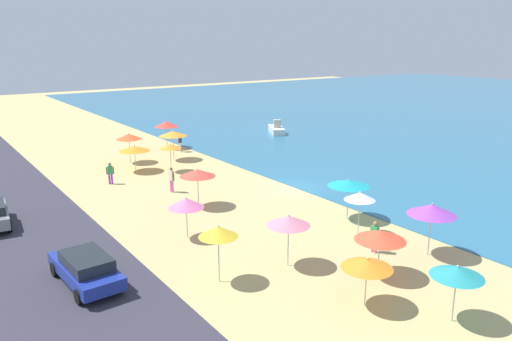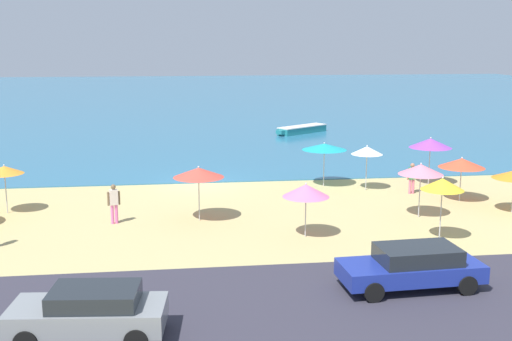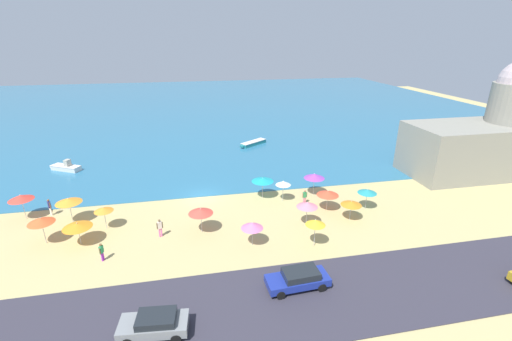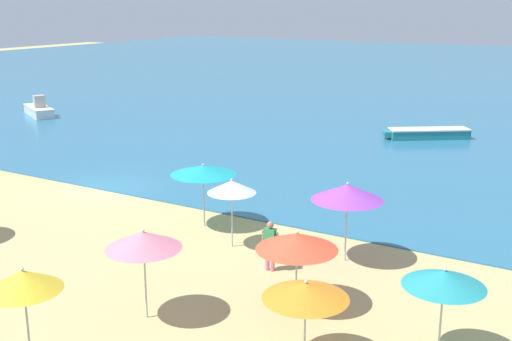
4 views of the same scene
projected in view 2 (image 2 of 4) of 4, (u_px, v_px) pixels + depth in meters
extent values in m
plane|color=tan|center=(200.00, 183.00, 36.53)|extent=(160.00, 160.00, 0.00)
cube|color=teal|center=(184.00, 98.00, 89.97)|extent=(150.00, 110.00, 0.05)
cube|color=#32303C|center=(227.00, 314.00, 19.03)|extent=(80.00, 8.00, 0.06)
cylinder|color=#B2B2B7|center=(441.00, 215.00, 25.92)|extent=(0.05, 0.05, 2.17)
cone|color=yellow|center=(442.00, 184.00, 25.66)|extent=(1.73, 1.73, 0.47)
sphere|color=silver|center=(443.00, 178.00, 25.61)|extent=(0.08, 0.08, 0.08)
cylinder|color=#B2B2B7|center=(366.00, 172.00, 34.72)|extent=(0.05, 0.05, 2.02)
cone|color=silver|center=(367.00, 150.00, 34.48)|extent=(1.70, 1.70, 0.43)
sphere|color=silver|center=(367.00, 146.00, 34.44)|extent=(0.08, 0.08, 0.08)
cylinder|color=#B2B2B7|center=(199.00, 198.00, 28.85)|extent=(0.05, 0.05, 2.05)
cone|color=#DE493A|center=(199.00, 172.00, 28.61)|extent=(2.29, 2.29, 0.44)
sphere|color=silver|center=(199.00, 167.00, 28.56)|extent=(0.08, 0.08, 0.08)
cylinder|color=#B2B2B7|center=(460.00, 184.00, 32.39)|extent=(0.05, 0.05, 1.78)
cone|color=#F24D2F|center=(462.00, 163.00, 32.18)|extent=(2.30, 2.30, 0.47)
sphere|color=silver|center=(462.00, 158.00, 32.12)|extent=(0.08, 0.08, 0.08)
cylinder|color=#B2B2B7|center=(429.00, 166.00, 36.02)|extent=(0.05, 0.05, 2.16)
cone|color=purple|center=(430.00, 143.00, 35.76)|extent=(2.37, 2.37, 0.53)
sphere|color=silver|center=(431.00, 138.00, 35.70)|extent=(0.08, 0.08, 0.08)
cylinder|color=#B2B2B7|center=(324.00, 168.00, 35.66)|extent=(0.05, 0.05, 2.11)
cone|color=teal|center=(324.00, 147.00, 35.42)|extent=(2.48, 2.48, 0.35)
sphere|color=silver|center=(324.00, 143.00, 35.38)|extent=(0.08, 0.08, 0.08)
cylinder|color=#B2B2B7|center=(306.00, 216.00, 26.46)|extent=(0.05, 0.05, 1.76)
cone|color=pink|center=(306.00, 191.00, 26.25)|extent=(1.93, 1.93, 0.52)
sphere|color=silver|center=(306.00, 184.00, 26.19)|extent=(0.08, 0.08, 0.08)
cylinder|color=#B2B2B7|center=(419.00, 195.00, 29.39)|extent=(0.05, 0.05, 2.07)
cone|color=pink|center=(421.00, 169.00, 29.14)|extent=(2.04, 2.04, 0.47)
sphere|color=silver|center=(421.00, 164.00, 29.09)|extent=(0.08, 0.08, 0.08)
cylinder|color=#B2B2B7|center=(6.00, 193.00, 30.09)|extent=(0.05, 0.05, 1.94)
cone|color=orange|center=(4.00, 170.00, 29.87)|extent=(1.76, 1.76, 0.38)
sphere|color=silver|center=(4.00, 165.00, 29.82)|extent=(0.08, 0.08, 0.08)
cylinder|color=pink|center=(112.00, 214.00, 28.43)|extent=(0.14, 0.14, 0.86)
cylinder|color=pink|center=(116.00, 214.00, 28.49)|extent=(0.14, 0.14, 0.86)
cube|color=beige|center=(114.00, 197.00, 28.31)|extent=(0.41, 0.31, 0.68)
sphere|color=brown|center=(113.00, 187.00, 28.21)|extent=(0.22, 0.22, 0.22)
cylinder|color=brown|center=(108.00, 199.00, 28.22)|extent=(0.09, 0.09, 0.62)
cylinder|color=brown|center=(119.00, 198.00, 28.41)|extent=(0.09, 0.09, 0.62)
cylinder|color=pink|center=(410.00, 186.00, 34.00)|extent=(0.14, 0.14, 0.79)
cylinder|color=pink|center=(413.00, 186.00, 34.04)|extent=(0.14, 0.14, 0.79)
cube|color=#318F52|center=(412.00, 173.00, 33.88)|extent=(0.38, 0.25, 0.62)
sphere|color=#A47057|center=(413.00, 165.00, 33.79)|extent=(0.22, 0.22, 0.22)
cylinder|color=#A47057|center=(408.00, 175.00, 33.84)|extent=(0.09, 0.09, 0.56)
cylinder|color=#A47057|center=(416.00, 174.00, 33.94)|extent=(0.09, 0.09, 0.56)
cube|color=gray|center=(88.00, 316.00, 17.35)|extent=(4.33, 2.20, 0.64)
cube|color=#1E2328|center=(95.00, 296.00, 17.25)|extent=(2.48, 1.80, 0.46)
cylinder|color=black|center=(45.00, 314.00, 18.21)|extent=(0.66, 0.28, 0.64)
cylinder|color=black|center=(136.00, 340.00, 16.63)|extent=(0.66, 0.28, 0.64)
cylinder|color=black|center=(145.00, 313.00, 18.28)|extent=(0.66, 0.28, 0.64)
cube|color=navy|center=(410.00, 270.00, 20.87)|extent=(4.69, 2.08, 0.56)
cube|color=#1E2328|center=(418.00, 254.00, 20.80)|extent=(2.66, 1.75, 0.52)
cylinder|color=black|center=(374.00, 292.00, 19.81)|extent=(0.65, 0.25, 0.64)
cylinder|color=black|center=(355.00, 272.00, 21.48)|extent=(0.65, 0.25, 0.64)
cylinder|color=black|center=(467.00, 285.00, 20.37)|extent=(0.65, 0.25, 0.64)
cylinder|color=black|center=(442.00, 267.00, 22.03)|extent=(0.65, 0.25, 0.64)
cube|color=teal|center=(302.00, 130.00, 55.83)|extent=(4.74, 3.84, 0.55)
cube|color=teal|center=(280.00, 132.00, 54.06)|extent=(0.75, 0.81, 0.33)
cube|color=silver|center=(302.00, 126.00, 55.77)|extent=(4.79, 3.91, 0.08)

